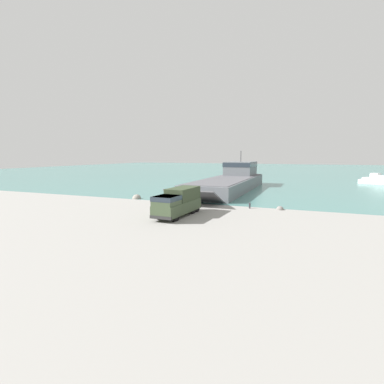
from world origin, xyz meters
The scene contains 10 objects.
ground_plane centered at (0.00, 0.00, 0.00)m, with size 240.00×240.00×0.00m, color gray.
water_surface centered at (0.00, 95.10, 0.00)m, with size 240.00×180.00×0.01m, color #477F7A.
landing_craft centered at (-0.32, 24.02, 1.80)m, with size 8.31×35.35×7.50m.
military_truck centered at (0.86, -3.46, 1.57)m, with size 2.62×7.76×2.99m.
soldier_on_ramp centered at (-2.43, -2.05, 1.02)m, with size 0.45×0.50×1.76m.
moored_boat_a centered at (28.81, 51.58, 0.71)m, with size 6.48×5.63×2.14m.
moored_boat_b centered at (28.44, 45.34, 0.66)m, with size 8.56×5.79×1.98m.
mooring_bollard centered at (7.24, 4.04, 0.39)m, with size 0.25×0.25×0.72m.
shoreline_rock_a centered at (10.84, 4.49, 0.00)m, with size 0.90×0.90×0.90m, color gray.
shoreline_rock_b centered at (-10.28, 5.78, 0.00)m, with size 1.33×1.33×1.33m, color gray.
Camera 1 is at (14.38, -32.68, 6.68)m, focal length 28.00 mm.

